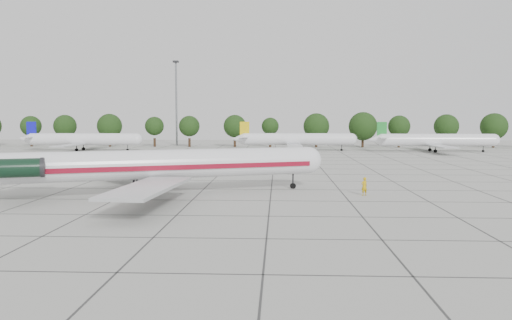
# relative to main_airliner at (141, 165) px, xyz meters

# --- Properties ---
(ground) EXTENTS (260.00, 260.00, 0.00)m
(ground) POSITION_rel_main_airliner_xyz_m (14.01, 5.35, -3.40)
(ground) COLOR #A5A59E
(ground) RESTS_ON ground
(apron_joints) EXTENTS (170.00, 170.00, 0.02)m
(apron_joints) POSITION_rel_main_airliner_xyz_m (14.01, 20.35, -3.39)
(apron_joints) COLOR #383838
(apron_joints) RESTS_ON ground
(main_airliner) EXTENTS (39.88, 30.27, 9.62)m
(main_airliner) POSITION_rel_main_airliner_xyz_m (0.00, 0.00, 0.00)
(main_airliner) COLOR silver
(main_airliner) RESTS_ON ground
(ground_crew) EXTENTS (0.87, 0.75, 2.00)m
(ground_crew) POSITION_rel_main_airliner_xyz_m (24.16, 1.27, -2.40)
(ground_crew) COLOR #C49A0B
(ground_crew) RESTS_ON ground
(bg_airliner_b) EXTENTS (28.24, 27.20, 7.40)m
(bg_airliner_b) POSITION_rel_main_airliner_xyz_m (-34.67, 71.32, -0.49)
(bg_airliner_b) COLOR silver
(bg_airliner_b) RESTS_ON ground
(bg_airliner_c) EXTENTS (28.24, 27.20, 7.40)m
(bg_airliner_c) POSITION_rel_main_airliner_xyz_m (19.49, 74.11, -0.49)
(bg_airliner_c) COLOR silver
(bg_airliner_c) RESTS_ON ground
(bg_airliner_d) EXTENTS (28.24, 27.20, 7.40)m
(bg_airliner_d) POSITION_rel_main_airliner_xyz_m (53.56, 71.18, -0.49)
(bg_airliner_d) COLOR silver
(bg_airliner_d) RESTS_ON ground
(tree_line) EXTENTS (249.86, 8.44, 10.22)m
(tree_line) POSITION_rel_main_airliner_xyz_m (2.33, 90.35, 2.58)
(tree_line) COLOR #332114
(tree_line) RESTS_ON ground
(floodlight_mast) EXTENTS (1.60, 1.60, 25.45)m
(floodlight_mast) POSITION_rel_main_airliner_xyz_m (-15.99, 97.35, 10.88)
(floodlight_mast) COLOR slate
(floodlight_mast) RESTS_ON ground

